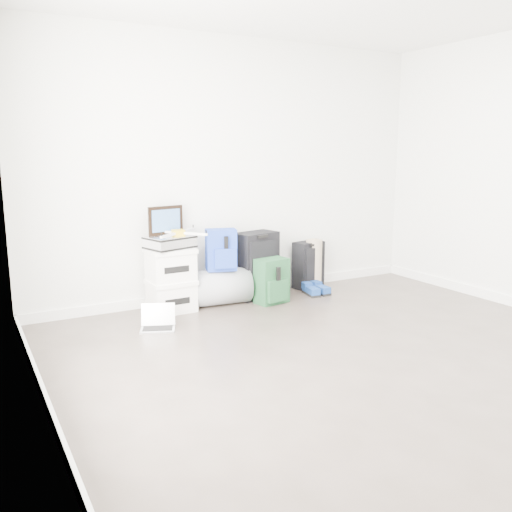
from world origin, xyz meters
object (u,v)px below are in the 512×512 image
large_suitcase (256,265)px  laptop (158,323)px  duffel_bag (221,287)px  boxes_stack (171,280)px  briefcase (170,242)px  carry_on (309,265)px

large_suitcase → laptop: large_suitcase is taller
duffel_bag → laptop: 0.94m
boxes_stack → large_suitcase: bearing=1.1°
boxes_stack → large_suitcase: size_ratio=0.89×
briefcase → large_suitcase: size_ratio=0.60×
carry_on → laptop: 2.08m
large_suitcase → carry_on: 0.73m
briefcase → large_suitcase: briefcase is taller
boxes_stack → briefcase: briefcase is taller
carry_on → laptop: carry_on is taller
duffel_bag → laptop: bearing=-146.2°
briefcase → carry_on: 1.75m
briefcase → boxes_stack: bearing=-91.8°
duffel_bag → carry_on: bearing=12.0°
large_suitcase → laptop: 1.40m
briefcase → duffel_bag: size_ratio=0.72×
duffel_bag → carry_on: (1.17, 0.12, 0.09)m
carry_on → large_suitcase: bearing=173.6°
laptop → boxes_stack: bearing=79.8°
large_suitcase → laptop: (-1.27, -0.49, -0.30)m
briefcase → large_suitcase: bearing=-13.5°
briefcase → carry_on: briefcase is taller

